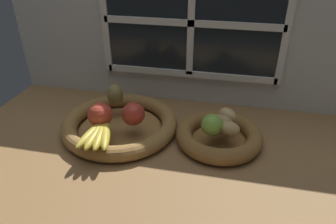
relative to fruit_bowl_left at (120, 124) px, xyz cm
name	(u,v)px	position (x,y,z in cm)	size (l,w,h in cm)	color
ground_plane	(175,145)	(19.33, -2.38, -3.87)	(140.00, 90.00, 3.00)	olive
back_wall	(192,30)	(19.33, 27.39, 25.51)	(140.00, 4.60, 55.00)	silver
fruit_bowl_left	(120,124)	(0.00, 0.00, 0.00)	(38.51, 38.51, 5.11)	olive
fruit_bowl_right	(219,136)	(33.11, 0.00, 0.02)	(27.40, 27.40, 5.11)	brown
apple_red_front	(100,115)	(-3.82, -6.04, 6.67)	(7.86, 7.86, 7.86)	#CC422D
apple_red_right	(133,114)	(6.03, -3.04, 6.46)	(7.43, 7.43, 7.43)	#B73828
pear_brown	(115,95)	(-3.88, 7.38, 6.76)	(5.47, 6.37, 8.04)	olive
banana_bunch_front	(99,133)	(-1.75, -12.60, 4.24)	(10.84, 17.45, 3.01)	gold
potato_small	(229,129)	(36.00, -2.90, 4.97)	(6.32, 4.60, 4.47)	tan
potato_back	(227,116)	(34.92, 3.98, 5.33)	(6.31, 4.69, 5.18)	tan
potato_large	(220,122)	(33.11, 0.00, 5.16)	(8.02, 4.58, 4.83)	#A38451
lime_near	(212,125)	(30.77, -3.51, 6.04)	(6.60, 6.60, 6.60)	#7AAD3D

